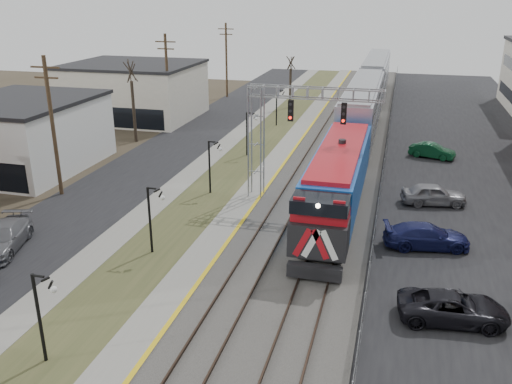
% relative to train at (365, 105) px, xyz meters
% --- Properties ---
extents(street_west, '(7.00, 120.00, 0.04)m').
position_rel_train_xyz_m(street_west, '(-17.00, -14.80, -2.86)').
color(street_west, black).
rests_on(street_west, ground).
extents(sidewalk, '(2.00, 120.00, 0.08)m').
position_rel_train_xyz_m(sidewalk, '(-12.50, -14.80, -2.84)').
color(sidewalk, gray).
rests_on(sidewalk, ground).
extents(grass_median, '(4.00, 120.00, 0.06)m').
position_rel_train_xyz_m(grass_median, '(-9.50, -14.80, -2.85)').
color(grass_median, '#3E4525').
rests_on(grass_median, ground).
extents(platform, '(2.00, 120.00, 0.24)m').
position_rel_train_xyz_m(platform, '(-6.50, -14.80, -2.76)').
color(platform, gray).
rests_on(platform, ground).
extents(ballast_bed, '(8.00, 120.00, 0.20)m').
position_rel_train_xyz_m(ballast_bed, '(-1.50, -14.80, -2.78)').
color(ballast_bed, '#595651').
rests_on(ballast_bed, ground).
extents(parking_lot, '(16.00, 120.00, 0.04)m').
position_rel_train_xyz_m(parking_lot, '(10.50, -14.80, -2.86)').
color(parking_lot, black).
rests_on(parking_lot, ground).
extents(platform_edge, '(0.24, 120.00, 0.01)m').
position_rel_train_xyz_m(platform_edge, '(-5.62, -14.80, -2.64)').
color(platform_edge, gold).
rests_on(platform_edge, platform).
extents(track_near, '(1.58, 120.00, 0.15)m').
position_rel_train_xyz_m(track_near, '(-3.50, -14.80, -2.61)').
color(track_near, '#2D2119').
rests_on(track_near, ballast_bed).
extents(track_far, '(1.58, 120.00, 0.15)m').
position_rel_train_xyz_m(track_far, '(-0.00, -14.80, -2.61)').
color(track_far, '#2D2119').
rests_on(track_far, ballast_bed).
extents(train, '(3.00, 63.05, 5.33)m').
position_rel_train_xyz_m(train, '(0.00, 0.00, 0.00)').
color(train, '#144DA9').
rests_on(train, ground).
extents(signal_gantry, '(9.00, 1.07, 8.15)m').
position_rel_train_xyz_m(signal_gantry, '(-4.28, -21.81, 2.70)').
color(signal_gantry, gray).
rests_on(signal_gantry, ground).
extents(lampposts, '(0.14, 62.14, 4.00)m').
position_rel_train_xyz_m(lampposts, '(-9.50, -31.51, -0.88)').
color(lampposts, black).
rests_on(lampposts, ground).
extents(utility_poles, '(0.28, 80.28, 10.00)m').
position_rel_train_xyz_m(utility_poles, '(-20.00, -24.80, 2.12)').
color(utility_poles, '#4C3823').
rests_on(utility_poles, ground).
extents(fence, '(0.04, 120.00, 1.60)m').
position_rel_train_xyz_m(fence, '(2.70, -14.80, -2.08)').
color(fence, gray).
rests_on(fence, ground).
extents(bare_trees, '(12.30, 42.30, 5.95)m').
position_rel_train_xyz_m(bare_trees, '(-18.16, -10.89, -0.18)').
color(bare_trees, '#382D23').
rests_on(bare_trees, ground).
extents(car_lot_c, '(5.09, 2.75, 1.35)m').
position_rel_train_xyz_m(car_lot_c, '(6.55, -34.62, -2.21)').
color(car_lot_c, black).
rests_on(car_lot_c, ground).
extents(car_lot_d, '(5.17, 2.86, 1.42)m').
position_rel_train_xyz_m(car_lot_d, '(5.63, -27.12, -2.17)').
color(car_lot_d, '#161A4E').
rests_on(car_lot_d, ground).
extents(car_lot_e, '(4.64, 2.53, 1.50)m').
position_rel_train_xyz_m(car_lot_e, '(6.30, -19.97, -2.14)').
color(car_lot_e, gray).
rests_on(car_lot_e, ground).
extents(car_lot_f, '(4.16, 2.40, 1.29)m').
position_rel_train_xyz_m(car_lot_f, '(6.65, -8.28, -2.24)').
color(car_lot_f, '#0D4223').
rests_on(car_lot_f, ground).
extents(car_street_b, '(3.51, 5.55, 1.50)m').
position_rel_train_xyz_m(car_street_b, '(-17.89, -33.64, -2.13)').
color(car_street_b, slate).
rests_on(car_street_b, ground).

